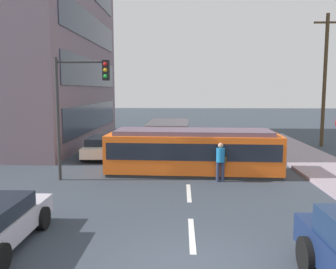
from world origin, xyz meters
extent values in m
plane|color=#343D47|center=(0.00, 10.00, 0.00)|extent=(120.00, 120.00, 0.00)
cube|color=silver|center=(0.00, 2.00, 0.01)|extent=(0.16, 2.40, 0.01)
cube|color=silver|center=(0.00, 6.00, 0.01)|extent=(0.16, 2.40, 0.01)
cube|color=silver|center=(0.00, 15.30, 0.01)|extent=(0.16, 2.40, 0.01)
cube|color=silver|center=(0.00, 21.30, 0.01)|extent=(0.16, 2.40, 0.01)
cube|color=#2D3847|center=(-6.81, 19.41, 1.92)|extent=(0.06, 14.66, 1.92)
cube|color=#2D3847|center=(-6.81, 19.41, 5.12)|extent=(0.06, 14.66, 1.92)
cube|color=#2D3847|center=(-6.81, 19.41, 8.32)|extent=(0.06, 14.66, 1.92)
cube|color=orange|center=(0.25, 9.30, 1.00)|extent=(8.04, 2.83, 1.71)
cube|color=#2D2D2D|center=(0.25, 9.30, 0.07)|extent=(7.88, 2.70, 0.15)
cube|color=#635060|center=(0.25, 9.30, 1.96)|extent=(7.23, 2.42, 0.20)
cube|color=#1E232D|center=(0.25, 9.30, 1.21)|extent=(7.73, 2.86, 0.75)
cube|color=#B3ABB2|center=(-1.11, 15.60, 1.09)|extent=(2.62, 5.36, 1.57)
cube|color=black|center=(-1.17, 13.00, 1.32)|extent=(2.25, 0.17, 0.94)
cube|color=black|center=(-1.11, 15.60, 1.37)|extent=(2.64, 4.56, 0.63)
cylinder|color=black|center=(-1.15, 13.90, 0.45)|extent=(2.57, 0.96, 0.90)
cylinder|color=black|center=(-1.07, 17.29, 0.45)|extent=(2.57, 0.96, 0.90)
cylinder|color=#2D334E|center=(1.27, 7.79, 0.42)|extent=(0.16, 0.16, 0.85)
cylinder|color=#2D334E|center=(1.47, 7.79, 0.42)|extent=(0.16, 0.16, 0.85)
cylinder|color=#1D78BD|center=(1.37, 7.79, 1.15)|extent=(0.36, 0.36, 0.60)
sphere|color=tan|center=(1.37, 7.79, 1.56)|extent=(0.22, 0.22, 0.22)
cube|color=#503D22|center=(1.59, 7.84, 0.95)|extent=(0.14, 0.22, 0.24)
cylinder|color=black|center=(2.41, 0.01, 0.40)|extent=(0.29, 0.80, 0.80)
cylinder|color=black|center=(-4.17, 2.26, 0.32)|extent=(0.22, 0.64, 0.64)
cylinder|color=black|center=(-4.16, -0.18, 0.32)|extent=(0.22, 0.64, 0.64)
cube|color=beige|center=(-4.82, 13.30, 0.52)|extent=(1.88, 4.41, 0.55)
cube|color=black|center=(-4.82, 13.15, 0.99)|extent=(1.68, 2.45, 0.40)
cylinder|color=black|center=(-5.74, 14.59, 0.32)|extent=(0.24, 0.65, 0.64)
cylinder|color=black|center=(-3.98, 14.64, 0.32)|extent=(0.24, 0.65, 0.64)
cylinder|color=black|center=(-5.67, 11.97, 0.32)|extent=(0.24, 0.65, 0.64)
cylinder|color=black|center=(-3.91, 12.02, 0.32)|extent=(0.24, 0.65, 0.64)
cylinder|color=#333333|center=(-5.55, 7.81, 2.63)|extent=(0.14, 0.14, 5.25)
cylinder|color=#333333|center=(-4.50, 7.81, 5.05)|extent=(2.10, 0.10, 0.10)
cube|color=black|center=(-3.45, 7.81, 4.70)|extent=(0.28, 0.24, 0.84)
sphere|color=red|center=(-3.45, 7.68, 4.95)|extent=(0.16, 0.16, 0.16)
sphere|color=gold|center=(-3.45, 7.68, 4.70)|extent=(0.16, 0.16, 0.16)
sphere|color=green|center=(-3.45, 7.68, 4.45)|extent=(0.16, 0.16, 0.16)
cylinder|color=#4C3A23|center=(9.44, 17.84, 4.48)|extent=(0.24, 0.24, 8.96)
cube|color=#4C3A23|center=(9.44, 17.84, 8.36)|extent=(1.80, 0.12, 0.12)
camera|label=1|loc=(-0.30, -7.39, 3.89)|focal=38.70mm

